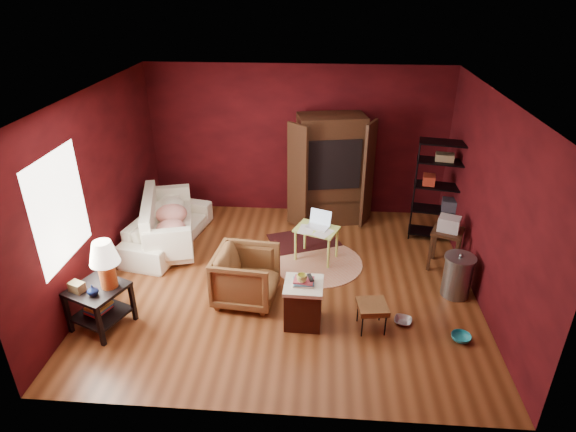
% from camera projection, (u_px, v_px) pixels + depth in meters
% --- Properties ---
extents(room, '(5.54, 5.04, 2.84)m').
position_uv_depth(room, '(284.00, 197.00, 6.69)').
color(room, brown).
rests_on(room, ground).
extents(sofa, '(0.95, 2.08, 0.79)m').
position_uv_depth(sofa, '(167.00, 223.00, 8.17)').
color(sofa, white).
rests_on(sofa, ground).
extents(armchair, '(0.86, 0.90, 0.85)m').
position_uv_depth(armchair, '(246.00, 274.00, 6.72)').
color(armchair, black).
rests_on(armchair, ground).
extents(pet_bowl_steel, '(0.24, 0.12, 0.23)m').
position_uv_depth(pet_bowl_steel, '(404.00, 316.00, 6.39)').
color(pet_bowl_steel, '#ACAFB3').
rests_on(pet_bowl_steel, ground).
extents(pet_bowl_turquoise, '(0.26, 0.15, 0.25)m').
position_uv_depth(pet_bowl_turquoise, '(462.00, 332.00, 6.08)').
color(pet_bowl_turquoise, teal).
rests_on(pet_bowl_turquoise, ground).
extents(vase, '(0.17, 0.17, 0.14)m').
position_uv_depth(vase, '(93.00, 290.00, 5.96)').
color(vase, '#0C1740').
rests_on(vase, side_table).
extents(mug, '(0.16, 0.15, 0.13)m').
position_uv_depth(mug, '(302.00, 277.00, 6.08)').
color(mug, '#DEDA6C').
rests_on(mug, hamper).
extents(side_table, '(0.83, 0.83, 1.25)m').
position_uv_depth(side_table, '(102.00, 277.00, 6.08)').
color(side_table, black).
rests_on(side_table, ground).
extents(sofa_cushions, '(1.21, 2.00, 0.79)m').
position_uv_depth(sofa_cushions, '(166.00, 224.00, 8.17)').
color(sofa_cushions, white).
rests_on(sofa_cushions, sofa).
extents(hamper, '(0.51, 0.51, 0.71)m').
position_uv_depth(hamper, '(303.00, 302.00, 6.31)').
color(hamper, '#451B10').
rests_on(hamper, ground).
extents(footstool, '(0.42, 0.42, 0.38)m').
position_uv_depth(footstool, '(372.00, 308.00, 6.20)').
color(footstool, black).
rests_on(footstool, ground).
extents(rug_round, '(1.75, 1.75, 0.01)m').
position_uv_depth(rug_round, '(318.00, 263.00, 7.77)').
color(rug_round, '#EFE2C7').
rests_on(rug_round, ground).
extents(rug_oriental, '(1.35, 1.14, 0.01)m').
position_uv_depth(rug_oriental, '(304.00, 240.00, 8.41)').
color(rug_oriental, '#451214').
rests_on(rug_oriental, ground).
extents(laptop_desk, '(0.78, 0.68, 0.81)m').
position_uv_depth(laptop_desk, '(317.00, 231.00, 7.68)').
color(laptop_desk, '#E4FF74').
rests_on(laptop_desk, ground).
extents(tv_armoire, '(1.55, 1.02, 2.01)m').
position_uv_depth(tv_armoire, '(330.00, 168.00, 8.67)').
color(tv_armoire, '#3C1F11').
rests_on(tv_armoire, ground).
extents(wire_shelving, '(0.92, 0.53, 1.76)m').
position_uv_depth(wire_shelving, '(441.00, 187.00, 8.11)').
color(wire_shelving, black).
rests_on(wire_shelving, ground).
extents(small_stand, '(0.58, 0.58, 0.89)m').
position_uv_depth(small_stand, '(448.00, 230.00, 7.37)').
color(small_stand, '#3C1F11').
rests_on(small_stand, ground).
extents(trash_can, '(0.54, 0.54, 0.69)m').
position_uv_depth(trash_can, '(457.00, 276.00, 6.87)').
color(trash_can, gray).
rests_on(trash_can, ground).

